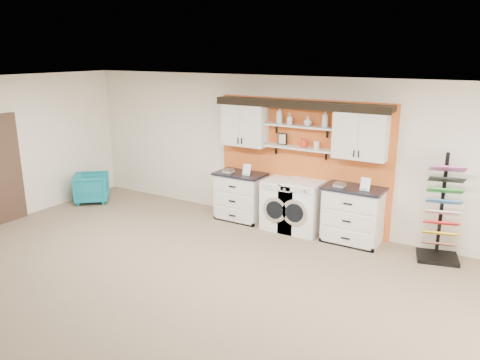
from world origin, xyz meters
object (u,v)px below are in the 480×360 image
Objects in this scene: armchair at (92,188)px; dryer at (302,207)px; base_cabinet_left at (241,196)px; base_cabinet_right at (353,215)px; washer at (283,204)px; sample_rack at (441,227)px.

dryer is at bearing -121.85° from armchair.
base_cabinet_right reaches higher than base_cabinet_left.
washer reaches higher than armchair.
base_cabinet_right reaches higher than washer.
dryer reaches higher than base_cabinet_left.
armchair is (-7.04, -0.79, -0.22)m from sample_rack.
base_cabinet_left is 0.93m from washer.
armchair is at bearing -170.07° from washer.
base_cabinet_left is 1.01× the size of dryer.
dryer is at bearing 0.00° from washer.
armchair is at bearing -167.36° from base_cabinet_left.
sample_rack is (1.41, 0.04, 0.04)m from base_cabinet_right.
base_cabinet_left is at bearing 180.00° from base_cabinet_right.
washer is at bearing -0.21° from base_cabinet_left.
sample_rack is (3.67, 0.04, 0.07)m from base_cabinet_left.
dryer is at bearing 167.17° from sample_rack.
base_cabinet_left is 3.67m from sample_rack.
dryer is at bearing -179.80° from base_cabinet_right.
armchair is (-4.30, -0.75, -0.15)m from washer.
armchair is at bearing -172.35° from base_cabinet_right.
washer is at bearing -180.00° from dryer.
sample_rack is at bearing 0.55° from base_cabinet_left.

